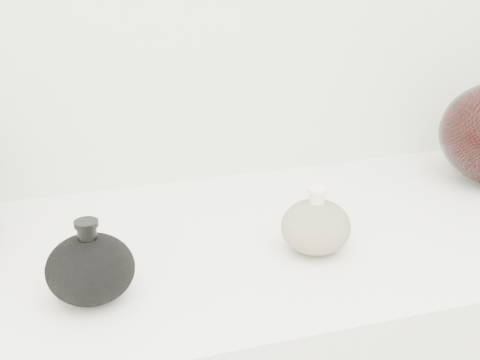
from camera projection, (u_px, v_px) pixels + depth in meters
name	position (u px, v px, depth m)	size (l,w,h in m)	color
black_gourd_vase	(90.00, 268.00, 0.81)	(0.14, 0.14, 0.11)	black
cream_gourd_vase	(316.00, 226.00, 0.93)	(0.11, 0.11, 0.10)	beige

